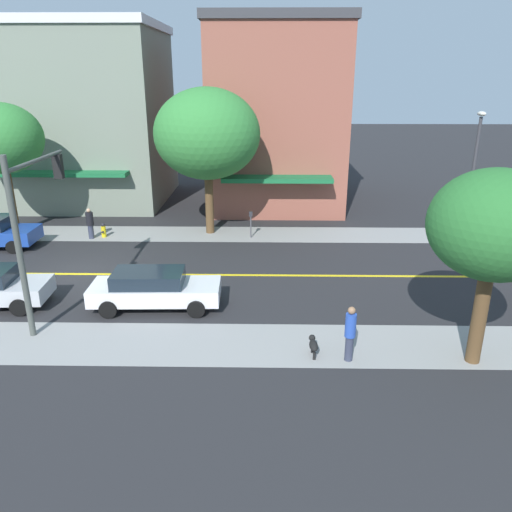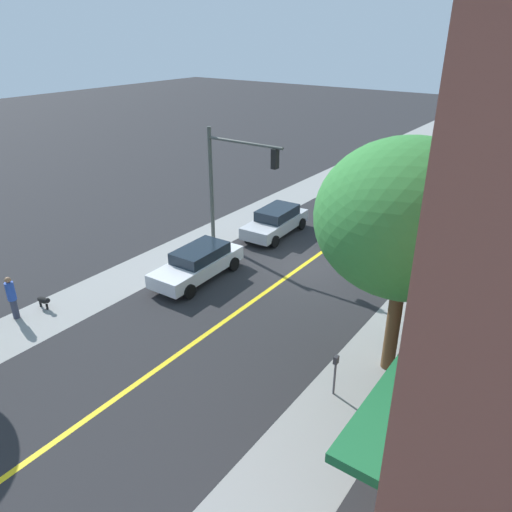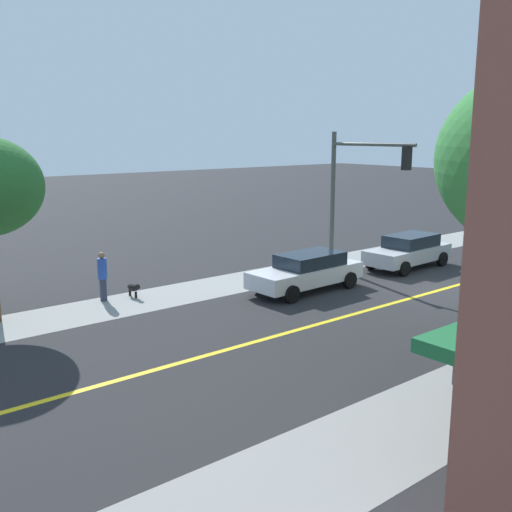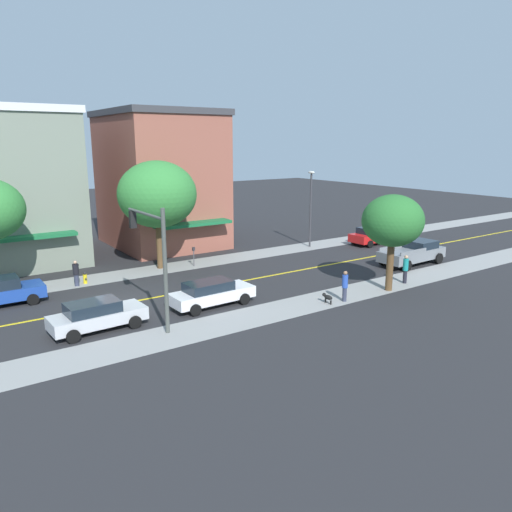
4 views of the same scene
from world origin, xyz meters
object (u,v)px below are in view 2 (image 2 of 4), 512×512
at_px(small_dog, 44,300).
at_px(blue_sedan_left_curb, 419,228).
at_px(silver_sedan_right_curb, 276,221).
at_px(pedestrian_black_shirt, 418,267).
at_px(white_sedan_right_curb, 198,263).
at_px(parking_meter, 335,369).
at_px(street_tree_left_near, 484,154).
at_px(street_tree_right_corner, 408,219).
at_px(traffic_light_mast, 231,172).
at_px(pedestrian_blue_shirt, 12,296).
at_px(fire_hydrant, 418,284).

bearing_deg(small_dog, blue_sedan_left_curb, 53.56).
height_order(silver_sedan_right_curb, pedestrian_black_shirt, pedestrian_black_shirt).
bearing_deg(white_sedan_right_curb, parking_meter, 66.84).
distance_m(street_tree_left_near, street_tree_right_corner, 10.64).
bearing_deg(silver_sedan_right_curb, small_dog, -18.28).
bearing_deg(traffic_light_mast, street_tree_right_corner, -24.76).
bearing_deg(pedestrian_black_shirt, traffic_light_mast, 123.77).
height_order(pedestrian_black_shirt, small_dog, pedestrian_black_shirt).
xyz_separation_m(street_tree_left_near, white_sedan_right_curb, (9.13, 9.54, -4.29)).
xyz_separation_m(street_tree_right_corner, white_sedan_right_curb, (9.38, -1.10, -4.53)).
bearing_deg(white_sedan_right_curb, pedestrian_blue_shirt, -29.92).
height_order(fire_hydrant, silver_sedan_right_curb, silver_sedan_right_curb).
relative_size(street_tree_right_corner, white_sedan_right_curb, 1.59).
xyz_separation_m(street_tree_left_near, silver_sedan_right_curb, (9.14, 3.23, -4.28)).
bearing_deg(pedestrian_blue_shirt, blue_sedan_left_curb, 17.28).
distance_m(street_tree_left_near, pedestrian_black_shirt, 6.19).
distance_m(parking_meter, white_sedan_right_curb, 9.16).
bearing_deg(street_tree_right_corner, pedestrian_blue_shirt, 23.23).
bearing_deg(blue_sedan_left_curb, pedestrian_blue_shirt, -32.39).
xyz_separation_m(silver_sedan_right_curb, pedestrian_black_shirt, (-8.23, 1.22, 0.08)).
relative_size(white_sedan_right_curb, blue_sedan_left_curb, 1.04).
xyz_separation_m(parking_meter, pedestrian_black_shirt, (0.30, -8.44, -0.08)).
relative_size(fire_hydrant, silver_sedan_right_curb, 0.17).
xyz_separation_m(blue_sedan_left_curb, small_dog, (10.02, 15.29, -0.45)).
bearing_deg(small_dog, street_tree_right_corner, 16.35).
relative_size(parking_meter, traffic_light_mast, 0.24).
bearing_deg(street_tree_right_corner, fire_hydrant, -80.68).
relative_size(street_tree_left_near, parking_meter, 4.87).
bearing_deg(small_dog, traffic_light_mast, 72.07).
relative_size(street_tree_right_corner, traffic_light_mast, 1.28).
bearing_deg(traffic_light_mast, pedestrian_black_shirt, 9.09).
distance_m(pedestrian_blue_shirt, small_dog, 1.24).
bearing_deg(white_sedan_right_curb, pedestrian_black_shirt, 120.06).
distance_m(street_tree_right_corner, fire_hydrant, 7.49).
bearing_deg(pedestrian_black_shirt, fire_hydrant, -133.56).
bearing_deg(traffic_light_mast, fire_hydrant, 5.29).
bearing_deg(small_dog, white_sedan_right_curb, 56.24).
distance_m(street_tree_left_near, fire_hydrant, 6.90).
bearing_deg(street_tree_left_near, white_sedan_right_curb, 46.25).
height_order(street_tree_left_near, parking_meter, street_tree_left_near).
bearing_deg(fire_hydrant, blue_sedan_left_curb, -71.45).
bearing_deg(street_tree_right_corner, parking_meter, 69.32).
bearing_deg(street_tree_left_near, blue_sedan_left_curb, -3.56).
bearing_deg(street_tree_right_corner, blue_sedan_left_curb, -76.14).
distance_m(blue_sedan_left_curb, pedestrian_blue_shirt, 19.31).
height_order(traffic_light_mast, small_dog, traffic_light_mast).
bearing_deg(pedestrian_black_shirt, pedestrian_blue_shirt, 159.56).
relative_size(white_sedan_right_curb, small_dog, 6.51).
bearing_deg(fire_hydrant, traffic_light_mast, 5.29).
height_order(blue_sedan_left_curb, pedestrian_black_shirt, pedestrian_black_shirt).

